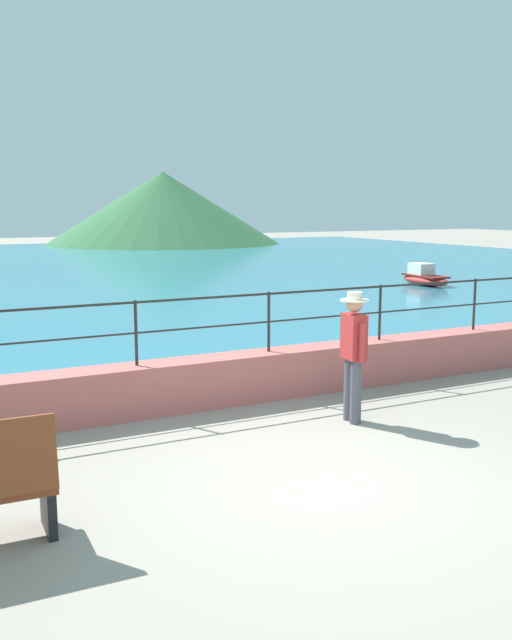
% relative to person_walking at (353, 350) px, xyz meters
% --- Properties ---
extents(ground_plane, '(120.00, 120.00, 0.00)m').
position_rel_person_walking_xyz_m(ground_plane, '(-1.44, -1.60, -0.98)').
color(ground_plane, gray).
extents(promenade_wall, '(20.00, 0.56, 0.70)m').
position_rel_person_walking_xyz_m(promenade_wall, '(-1.44, 1.60, -0.63)').
color(promenade_wall, '#BC605B').
rests_on(promenade_wall, ground).
extents(railing, '(18.44, 0.04, 0.90)m').
position_rel_person_walking_xyz_m(railing, '(-1.44, 1.60, 0.35)').
color(railing, '#282623').
rests_on(railing, promenade_wall).
extents(lake_water, '(64.00, 44.32, 0.06)m').
position_rel_person_walking_xyz_m(lake_water, '(-1.44, 24.24, -0.95)').
color(lake_water, teal).
rests_on(lake_water, ground).
extents(hill_secondary, '(17.51, 17.51, 5.36)m').
position_rel_person_walking_xyz_m(hill_secondary, '(12.49, 42.62, 1.70)').
color(hill_secondary, '#33663D').
rests_on(hill_secondary, ground).
extents(person_walking, '(0.38, 0.57, 1.75)m').
position_rel_person_walking_xyz_m(person_walking, '(0.00, 0.00, 0.00)').
color(person_walking, '#4C4C56').
rests_on(person_walking, ground).
extents(boat_0, '(1.04, 2.35, 0.76)m').
position_rel_person_walking_xyz_m(boat_0, '(11.37, 11.88, -0.65)').
color(boat_0, red).
rests_on(boat_0, lake_water).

